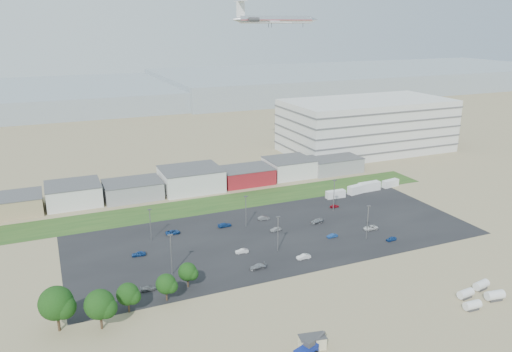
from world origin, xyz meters
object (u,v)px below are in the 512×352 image
parked_car_5 (139,254)px  parked_car_1 (332,236)px  airliner (276,20)px  box_trailer_a (336,194)px  tree_far_left (56,307)px  parked_car_2 (391,239)px  parked_car_0 (371,228)px  parked_car_4 (242,251)px  telehandler (306,350)px  parked_car_9 (173,232)px  portable_shed (312,342)px  parked_car_7 (276,229)px  parked_car_8 (334,206)px  parked_car_6 (225,225)px  parked_car_11 (264,218)px  parked_car_3 (258,266)px  parked_car_12 (317,221)px  parked_car_10 (148,288)px  storage_tank_nw (466,293)px  parked_car_13 (304,257)px

parked_car_5 → parked_car_1: bearing=85.0°
airliner → box_trailer_a: bearing=-88.4°
tree_far_left → parked_car_5: bearing=52.5°
parked_car_1 → parked_car_2: 16.97m
parked_car_2 → parked_car_0: bearing=178.7°
airliner → parked_car_4: (-49.79, -84.12, -61.14)m
box_trailer_a → parked_car_1: (-19.53, -29.45, -0.81)m
telehandler → parked_car_9: telehandler is taller
portable_shed → parked_car_5: (-23.45, 53.65, -0.68)m
tree_far_left → parked_car_0: tree_far_left is taller
parked_car_2 → portable_shed: bearing=-58.9°
parked_car_7 → portable_shed: bearing=-24.2°
parked_car_2 → parked_car_8: parked_car_2 is taller
parked_car_6 → parked_car_8: size_ratio=1.33×
telehandler → parked_car_8: (47.63, 66.35, -1.12)m
parked_car_11 → parked_car_0: bearing=-121.6°
parked_car_3 → parked_car_6: bearing=176.3°
parked_car_11 → parked_car_12: (14.25, -9.16, 0.03)m
parked_car_0 → parked_car_12: parked_car_12 is taller
parked_car_6 → parked_car_12: size_ratio=0.97×
parked_car_3 → parked_car_12: bearing=124.3°
box_trailer_a → parked_car_1: bearing=-121.6°
box_trailer_a → parked_car_9: box_trailer_a is taller
portable_shed → parked_car_11: size_ratio=1.40×
portable_shed → parked_car_8: bearing=65.7°
parked_car_3 → parked_car_11: parked_car_3 is taller
parked_car_2 → parked_car_9: size_ratio=0.76×
parked_car_3 → parked_car_6: parked_car_3 is taller
box_trailer_a → parked_car_7: size_ratio=2.03×
telehandler → parked_car_8: telehandler is taller
parked_car_1 → parked_car_10: bearing=-81.6°
parked_car_6 → parked_car_9: bearing=82.5°
parked_car_8 → parked_car_4: bearing=110.0°
parked_car_8 → storage_tank_nw: bearing=171.2°
parked_car_1 → telehandler: bearing=-37.3°
parked_car_2 → parked_car_10: parked_car_2 is taller
box_trailer_a → airliner: airliner is taller
portable_shed → parked_car_7: 56.94m
box_trailer_a → parked_car_11: size_ratio=1.92×
box_trailer_a → parked_car_13: 51.27m
parked_car_4 → parked_car_3: bearing=9.2°
portable_shed → parked_car_0: portable_shed is taller
parked_car_1 → parked_car_4: parked_car_4 is taller
portable_shed → parked_car_2: (45.78, 34.55, -0.75)m
airliner → parked_car_12: (-20.09, -73.64, -61.09)m
telehandler → parked_car_2: telehandler is taller
portable_shed → airliner: 151.27m
parked_car_4 → parked_car_12: parked_car_12 is taller
parked_car_5 → airliner: bearing=140.1°
parked_car_0 → telehandler: bearing=-42.9°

